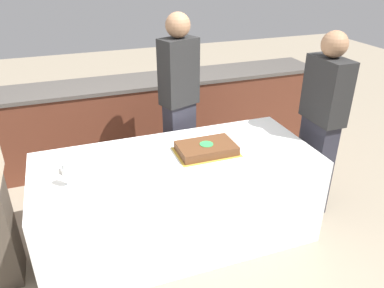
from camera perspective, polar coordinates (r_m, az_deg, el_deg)
name	(u,v)px	position (r m, az deg, el deg)	size (l,w,h in m)	color
ground_plane	(179,235)	(3.33, -2.06, -13.68)	(14.00, 14.00, 0.00)	gray
back_counter	(137,119)	(4.37, -8.45, 3.81)	(4.40, 0.58, 0.92)	#5B2D1E
dining_table	(178,199)	(3.09, -2.18, -8.32)	(2.18, 0.94, 0.76)	white
cake	(206,148)	(2.95, 2.20, -0.67)	(0.49, 0.33, 0.08)	gold
plate_stack	(77,167)	(2.84, -17.13, -3.40)	(0.23, 0.23, 0.04)	white
wine_glass	(67,171)	(2.62, -18.56, -3.93)	(0.06, 0.06, 0.18)	white
side_plate_near_cake	(198,136)	(3.23, 0.98, 1.30)	(0.22, 0.22, 0.00)	white
person_cutting_cake	(179,104)	(3.48, -1.96, 6.08)	(0.38, 0.30, 1.74)	#282833
person_seated_right	(321,124)	(3.43, 19.04, 2.92)	(0.21, 0.40, 1.64)	#282833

